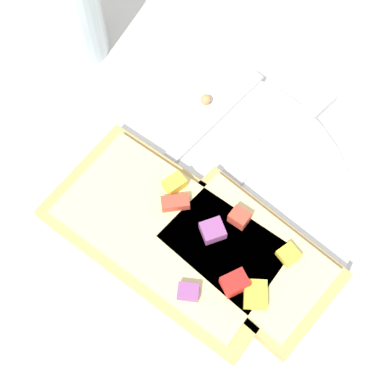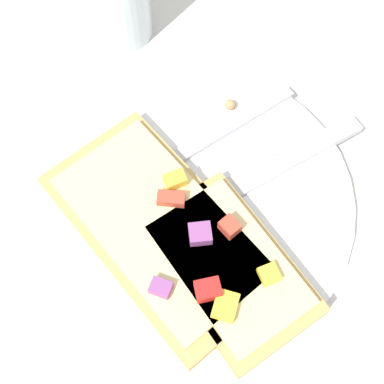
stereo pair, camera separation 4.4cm
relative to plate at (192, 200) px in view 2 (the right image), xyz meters
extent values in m
plane|color=beige|center=(0.00, 0.00, -0.01)|extent=(4.00, 4.00, 0.00)
cylinder|color=white|center=(0.00, 0.00, 0.00)|extent=(0.27, 0.27, 0.01)
cube|color=#B7B7BC|center=(0.07, -0.01, 0.01)|extent=(0.11, 0.10, 0.01)
cube|color=#B7B7BC|center=(0.00, 0.05, 0.01)|extent=(0.06, 0.06, 0.01)
cube|color=#B7B7BC|center=(-0.03, 0.08, 0.01)|extent=(0.03, 0.02, 0.00)
cube|color=#B7B7BC|center=(-0.03, 0.08, 0.01)|extent=(0.03, 0.02, 0.00)
cube|color=#B7B7BC|center=(-0.03, 0.07, 0.01)|extent=(0.03, 0.02, 0.00)
cube|color=#B7B7BC|center=(-0.04, 0.07, 0.01)|extent=(0.03, 0.02, 0.00)
cube|color=#B7B7BC|center=(0.08, -0.09, 0.01)|extent=(0.07, 0.07, 0.01)
cube|color=#B7B7BC|center=(0.00, -0.02, 0.01)|extent=(0.11, 0.11, 0.00)
cube|color=tan|center=(-0.04, 0.02, 0.01)|extent=(0.20, 0.22, 0.01)
cube|color=beige|center=(-0.04, 0.02, 0.02)|extent=(0.17, 0.19, 0.01)
cube|color=yellow|center=(0.00, 0.01, 0.03)|extent=(0.02, 0.02, 0.01)
cube|color=#934C8E|center=(-0.04, -0.02, 0.03)|extent=(0.02, 0.02, 0.01)
cube|color=#934C8E|center=(-0.09, 0.00, 0.03)|extent=(0.01, 0.02, 0.01)
cube|color=#D14733|center=(-0.02, 0.01, 0.03)|extent=(0.01, 0.02, 0.01)
cube|color=tan|center=(-0.05, -0.04, 0.01)|extent=(0.15, 0.16, 0.01)
cube|color=beige|center=(-0.05, -0.04, 0.02)|extent=(0.14, 0.14, 0.01)
cube|color=red|center=(-0.08, -0.03, 0.03)|extent=(0.02, 0.02, 0.01)
cube|color=yellow|center=(-0.06, -0.07, 0.03)|extent=(0.02, 0.02, 0.01)
cube|color=yellow|center=(-0.09, -0.05, 0.03)|extent=(0.02, 0.02, 0.01)
cube|color=#D14733|center=(-0.03, -0.04, 0.03)|extent=(0.02, 0.02, 0.01)
sphere|color=tan|center=(0.09, -0.01, 0.01)|extent=(0.01, 0.01, 0.01)
sphere|color=tan|center=(0.00, 0.00, 0.01)|extent=(0.01, 0.01, 0.01)
sphere|color=tan|center=(0.01, 0.08, 0.01)|extent=(0.01, 0.01, 0.01)
sphere|color=tan|center=(-0.04, 0.06, 0.01)|extent=(0.01, 0.01, 0.01)
camera|label=1|loc=(-0.19, -0.01, 0.41)|focal=50.00mm
camera|label=2|loc=(-0.18, -0.05, 0.41)|focal=50.00mm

